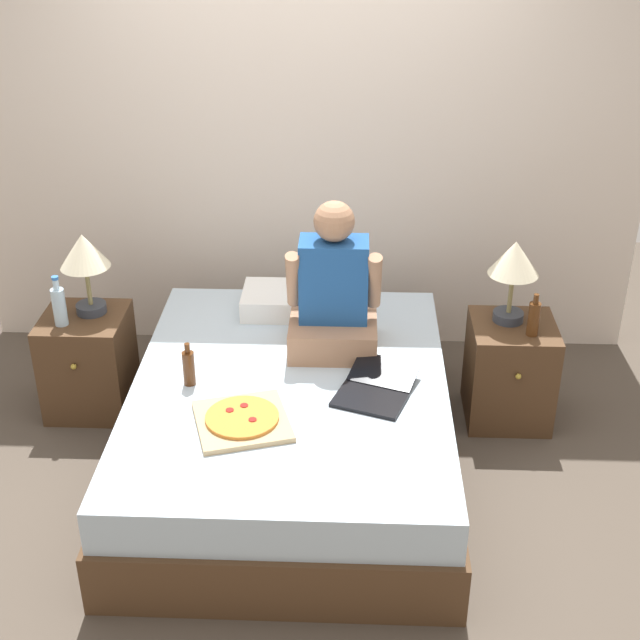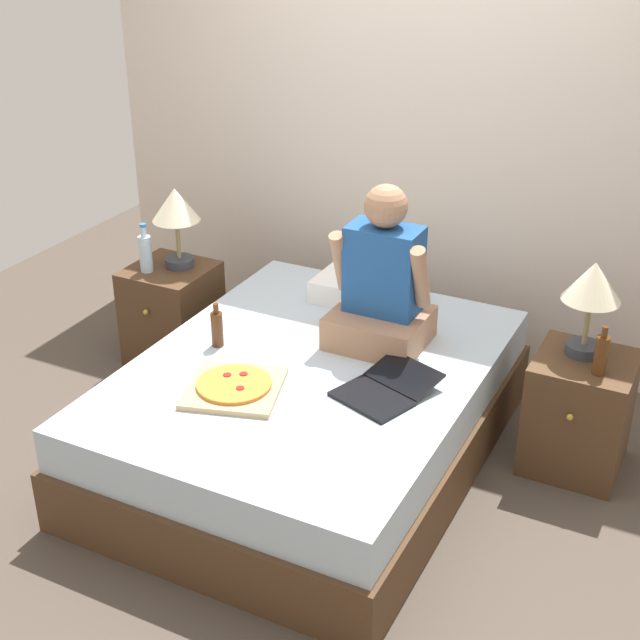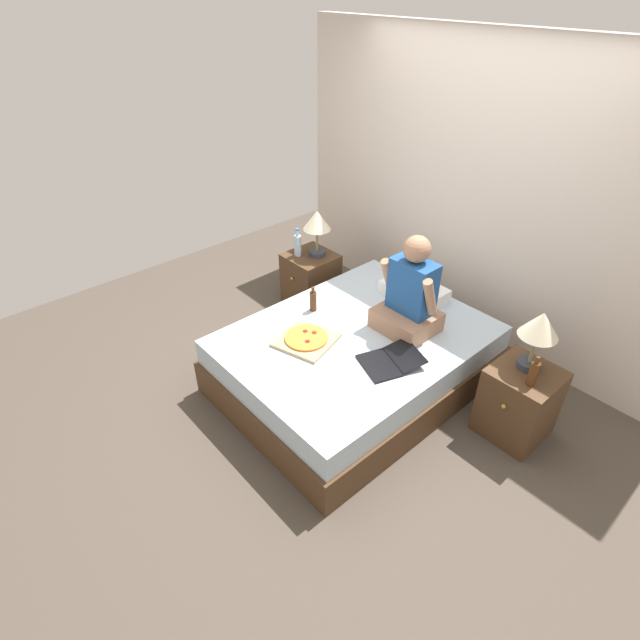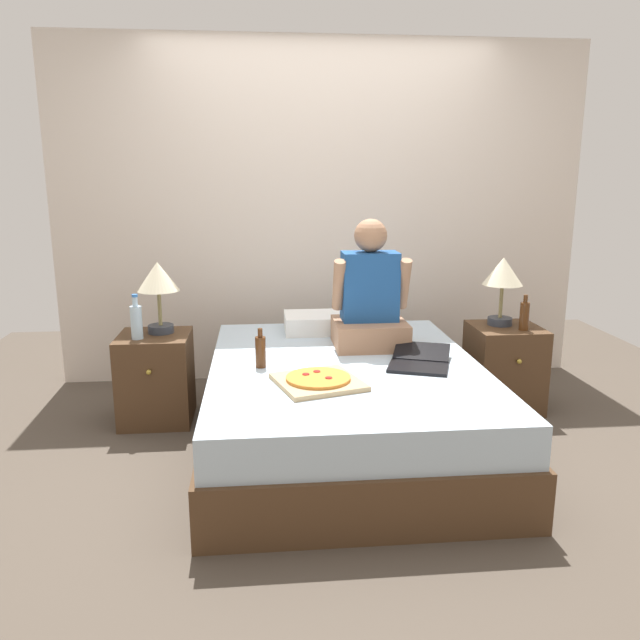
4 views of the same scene
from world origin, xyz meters
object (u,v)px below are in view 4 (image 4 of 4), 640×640
(pizza_box, at_px, (318,381))
(lamp_on_left_nightstand, at_px, (158,282))
(beer_bottle_on_bed, at_px, (261,351))
(lamp_on_right_nightstand, at_px, (503,276))
(nightstand_left, at_px, (156,378))
(nightstand_right, at_px, (504,367))
(laptop, at_px, (419,362))
(bed, at_px, (345,405))
(person_seated, at_px, (370,300))
(beer_bottle, at_px, (524,315))
(water_bottle, at_px, (136,321))

(pizza_box, bearing_deg, lamp_on_left_nightstand, 135.20)
(lamp_on_left_nightstand, xyz_separation_m, beer_bottle_on_bed, (0.63, -0.59, -0.30))
(lamp_on_left_nightstand, xyz_separation_m, lamp_on_right_nightstand, (2.21, 0.00, 0.00))
(nightstand_left, distance_m, nightstand_right, 2.28)
(laptop, xyz_separation_m, pizza_box, (-0.59, -0.26, -0.00))
(nightstand_left, xyz_separation_m, beer_bottle_on_bed, (0.67, -0.54, 0.31))
(bed, height_order, pizza_box, pizza_box)
(bed, height_order, laptop, laptop)
(person_seated, relative_size, beer_bottle_on_bed, 3.55)
(bed, bearing_deg, beer_bottle_on_bed, -175.89)
(beer_bottle, xyz_separation_m, laptop, (-0.81, -0.50, -0.14))
(person_seated, bearing_deg, beer_bottle, 2.85)
(nightstand_right, distance_m, person_seated, 1.08)
(water_bottle, xyz_separation_m, laptop, (1.62, -0.51, -0.15))
(beer_bottle, xyz_separation_m, beer_bottle_on_bed, (-1.69, -0.44, -0.07))
(nightstand_right, height_order, beer_bottle, beer_bottle)
(lamp_on_right_nightstand, distance_m, person_seated, 0.94)
(laptop, bearing_deg, nightstand_right, 38.97)
(nightstand_right, height_order, lamp_on_right_nightstand, lamp_on_right_nightstand)
(lamp_on_left_nightstand, xyz_separation_m, laptop, (1.50, -0.65, -0.37))
(bed, bearing_deg, lamp_on_right_nightstand, 26.58)
(lamp_on_left_nightstand, distance_m, person_seated, 1.32)
(nightstand_right, relative_size, beer_bottle, 2.45)
(beer_bottle_on_bed, bearing_deg, pizza_box, -47.75)
(water_bottle, height_order, lamp_on_right_nightstand, lamp_on_right_nightstand)
(nightstand_right, xyz_separation_m, person_seated, (-0.94, -0.15, 0.51))
(beer_bottle, bearing_deg, bed, -161.48)
(bed, bearing_deg, nightstand_left, 156.10)
(person_seated, relative_size, laptop, 1.57)
(beer_bottle, distance_m, laptop, 0.96)
(lamp_on_left_nightstand, relative_size, beer_bottle_on_bed, 2.05)
(beer_bottle, bearing_deg, beer_bottle_on_bed, -165.38)
(nightstand_left, height_order, water_bottle, water_bottle)
(beer_bottle, bearing_deg, water_bottle, 179.76)
(bed, xyz_separation_m, pizza_box, (-0.19, -0.35, 0.27))
(beer_bottle, height_order, person_seated, person_seated)
(nightstand_left, bearing_deg, bed, -23.90)
(lamp_on_right_nightstand, height_order, beer_bottle_on_bed, lamp_on_right_nightstand)
(nightstand_left, height_order, person_seated, person_seated)
(bed, relative_size, beer_bottle, 8.86)
(beer_bottle, bearing_deg, lamp_on_right_nightstand, 123.69)
(lamp_on_left_nightstand, height_order, person_seated, person_seated)
(nightstand_left, distance_m, laptop, 1.67)
(water_bottle, distance_m, laptop, 1.71)
(lamp_on_right_nightstand, bearing_deg, nightstand_right, -59.07)
(bed, distance_m, person_seated, 0.68)
(nightstand_right, distance_m, beer_bottle_on_bed, 1.73)
(lamp_on_left_nightstand, height_order, lamp_on_right_nightstand, same)
(bed, height_order, nightstand_right, nightstand_right)
(nightstand_right, bearing_deg, person_seated, -170.95)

